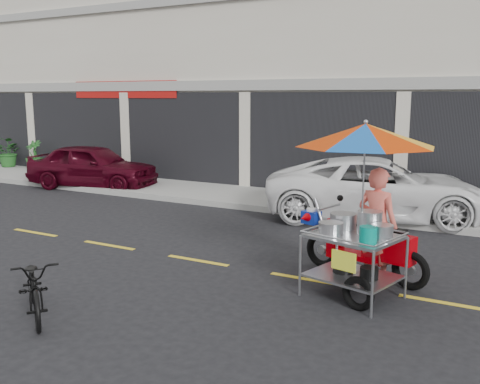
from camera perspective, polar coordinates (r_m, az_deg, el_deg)
The scene contains 9 objects.
ground at distance 8.43m, azimuth 7.14°, elevation -9.23°, with size 90.00×90.00×0.00m, color black.
sidewalk at distance 13.51m, azimuth 15.69°, elevation -1.78°, with size 45.00×3.00×0.15m, color gray.
centerline at distance 8.42m, azimuth 7.14°, elevation -9.21°, with size 42.00×0.10×0.01m, color gold.
maroon_sedan at distance 16.98m, azimuth -15.45°, elevation 2.70°, with size 1.61×3.99×1.36m, color #36030F.
white_pickup at distance 12.61m, azimuth 14.59°, elevation 0.36°, with size 2.34×5.08×1.41m, color white.
plant_tall at distance 21.97m, azimuth -23.42°, elevation 3.95°, with size 1.01×0.88×1.13m, color #1F531E.
plant_short at distance 20.69m, azimuth -21.12°, elevation 3.69°, with size 0.60×0.60×1.07m, color #1F531E.
near_bicycle at distance 7.38m, azimuth -21.04°, elevation -9.38°, with size 0.54×1.54×0.81m, color black.
food_vendor_rig at distance 7.74m, azimuth 13.37°, elevation 0.77°, with size 2.46×2.40×2.49m.
Camera 1 is at (2.84, -7.42, 2.80)m, focal length 40.00 mm.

